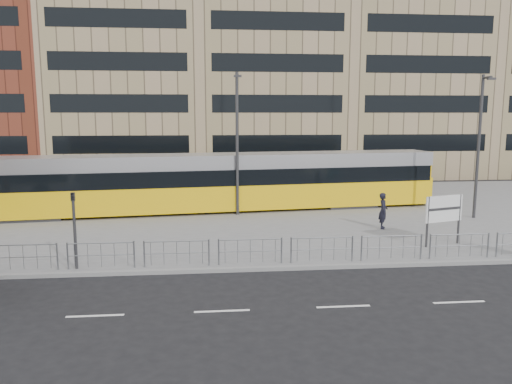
{
  "coord_description": "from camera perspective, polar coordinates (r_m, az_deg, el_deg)",
  "views": [
    {
      "loc": [
        -2.38,
        -19.33,
        6.3
      ],
      "look_at": [
        0.07,
        6.0,
        2.3
      ],
      "focal_mm": 35.0,
      "sensor_mm": 36.0,
      "label": 1
    }
  ],
  "objects": [
    {
      "name": "ground",
      "position": [
        20.47,
        1.44,
        -9.0
      ],
      "size": [
        120.0,
        120.0,
        0.0
      ],
      "primitive_type": "plane",
      "color": "black",
      "rests_on": "ground"
    },
    {
      "name": "plaza",
      "position": [
        32.03,
        -1.16,
        -2.28
      ],
      "size": [
        64.0,
        24.0,
        0.15
      ],
      "primitive_type": "cube",
      "color": "slate",
      "rests_on": "ground"
    },
    {
      "name": "kerb",
      "position": [
        20.49,
        1.43,
        -8.76
      ],
      "size": [
        64.0,
        0.25,
        0.17
      ],
      "primitive_type": "cube",
      "color": "gray",
      "rests_on": "ground"
    },
    {
      "name": "building_row",
      "position": [
        54.15,
        -1.37,
        15.94
      ],
      "size": [
        70.4,
        18.4,
        31.2
      ],
      "color": "maroon",
      "rests_on": "ground"
    },
    {
      "name": "pedestrian_barrier",
      "position": [
        20.99,
        6.74,
        -5.81
      ],
      "size": [
        32.07,
        0.07,
        1.1
      ],
      "color": "gray",
      "rests_on": "plaza"
    },
    {
      "name": "road_markings",
      "position": [
        16.91,
        6.58,
        -12.99
      ],
      "size": [
        62.0,
        0.12,
        0.01
      ],
      "primitive_type": "cube",
      "color": "white",
      "rests_on": "ground"
    },
    {
      "name": "tram",
      "position": [
        31.8,
        -6.36,
        1.05
      ],
      "size": [
        30.92,
        6.33,
        3.63
      ],
      "rotation": [
        0.0,
        0.0,
        0.11
      ],
      "color": "yellow",
      "rests_on": "plaza"
    },
    {
      "name": "station_sign",
      "position": [
        24.96,
        20.68,
        -2.04
      ],
      "size": [
        2.01,
        0.65,
        2.38
      ],
      "rotation": [
        0.0,
        0.0,
        0.28
      ],
      "color": "#2D2D30",
      "rests_on": "plaza"
    },
    {
      "name": "pedestrian",
      "position": [
        27.77,
        14.33,
        -2.09
      ],
      "size": [
        0.68,
        0.83,
        1.95
      ],
      "primitive_type": "imported",
      "rotation": [
        0.0,
        0.0,
        1.23
      ],
      "color": "black",
      "rests_on": "plaza"
    },
    {
      "name": "traffic_light_west",
      "position": [
        21.01,
        -20.07,
        -3.08
      ],
      "size": [
        0.18,
        0.21,
        3.1
      ],
      "rotation": [
        0.0,
        0.0,
        0.06
      ],
      "color": "#2D2D30",
      "rests_on": "plaza"
    },
    {
      "name": "lamp_post_west",
      "position": [
        30.24,
        -2.17,
        6.13
      ],
      "size": [
        0.45,
        1.04,
        8.6
      ],
      "color": "#2D2D30",
      "rests_on": "plaza"
    },
    {
      "name": "lamp_post_east",
      "position": [
        32.02,
        24.17,
        5.32
      ],
      "size": [
        0.45,
        1.04,
        8.38
      ],
      "color": "#2D2D30",
      "rests_on": "plaza"
    }
  ]
}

